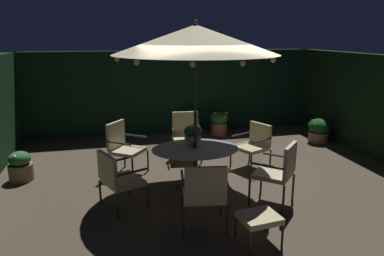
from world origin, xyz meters
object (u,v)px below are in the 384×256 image
(potted_plant_right_near, at_px, (20,166))
(potted_plant_left_near, at_px, (319,130))
(patio_chair_north, at_px, (123,145))
(patio_chair_southeast, at_px, (279,169))
(patio_chair_southwest, at_px, (186,132))
(patio_dining_table, at_px, (195,156))
(patio_chair_northeast, at_px, (117,177))
(patio_chair_south, at_px, (254,143))
(ottoman_footrest, at_px, (259,219))
(patio_chair_east, at_px, (204,191))
(potted_plant_front_corner, at_px, (219,123))
(patio_umbrella, at_px, (196,40))
(potted_plant_back_right, at_px, (191,122))
(centerpiece_planter, at_px, (193,133))

(potted_plant_right_near, xyz_separation_m, potted_plant_left_near, (6.80, 0.94, 0.04))
(patio_chair_north, xyz_separation_m, patio_chair_southeast, (2.33, -1.95, 0.02))
(potted_plant_left_near, bearing_deg, patio_chair_southwest, -173.28)
(patio_dining_table, bearing_deg, patio_chair_northeast, -156.42)
(patio_chair_southeast, bearing_deg, patio_chair_south, 80.53)
(ottoman_footrest, height_order, potted_plant_left_near, potted_plant_left_near)
(patio_chair_south, bearing_deg, patio_chair_north, 173.68)
(patio_chair_east, bearing_deg, potted_plant_front_corner, 70.22)
(patio_umbrella, height_order, potted_plant_left_near, patio_umbrella)
(patio_chair_southeast, bearing_deg, potted_plant_front_corner, 85.39)
(patio_chair_southeast, bearing_deg, patio_chair_northeast, 170.01)
(patio_chair_north, height_order, patio_chair_northeast, patio_chair_north)
(patio_dining_table, relative_size, potted_plant_right_near, 2.78)
(patio_chair_south, xyz_separation_m, potted_plant_back_right, (-0.65, 2.84, -0.20))
(patio_umbrella, distance_m, patio_chair_south, 2.54)
(patio_chair_southwest, xyz_separation_m, potted_plant_right_near, (-3.27, -0.53, -0.31))
(patio_chair_east, height_order, patio_chair_southwest, patio_chair_southwest)
(centerpiece_planter, xyz_separation_m, patio_chair_south, (1.39, 0.48, -0.41))
(ottoman_footrest, relative_size, potted_plant_right_near, 0.98)
(patio_chair_north, distance_m, patio_chair_southwest, 1.51)
(patio_chair_northeast, bearing_deg, ottoman_footrest, -38.26)
(patio_umbrella, relative_size, patio_chair_east, 2.91)
(patio_chair_north, height_order, potted_plant_front_corner, patio_chair_north)
(patio_umbrella, distance_m, potted_plant_left_near, 4.73)
(patio_chair_north, distance_m, patio_chair_southeast, 3.03)
(patio_dining_table, bearing_deg, ottoman_footrest, -79.50)
(patio_chair_south, bearing_deg, potted_plant_back_right, 102.97)
(centerpiece_planter, distance_m, potted_plant_left_near, 4.16)
(centerpiece_planter, distance_m, potted_plant_front_corner, 3.42)
(centerpiece_planter, xyz_separation_m, ottoman_footrest, (0.38, -2.13, -0.60))
(patio_dining_table, bearing_deg, potted_plant_front_corner, 65.58)
(patio_chair_southeast, bearing_deg, potted_plant_left_near, 48.98)
(potted_plant_front_corner, bearing_deg, patio_chair_southeast, -94.61)
(patio_chair_southeast, bearing_deg, patio_chair_north, 140.05)
(patio_chair_north, xyz_separation_m, patio_chair_east, (0.98, -2.41, -0.01))
(patio_chair_east, bearing_deg, patio_chair_northeast, 141.93)
(potted_plant_front_corner, bearing_deg, patio_chair_southwest, -127.61)
(patio_chair_northeast, height_order, patio_chair_south, patio_chair_northeast)
(patio_chair_southwest, bearing_deg, potted_plant_left_near, 6.72)
(patio_umbrella, xyz_separation_m, patio_chair_southwest, (0.16, 1.51, -1.98))
(patio_umbrella, bearing_deg, patio_dining_table, -52.27)
(centerpiece_planter, height_order, patio_chair_north, centerpiece_planter)
(potted_plant_front_corner, bearing_deg, patio_umbrella, -114.42)
(patio_chair_south, height_order, potted_plant_front_corner, patio_chair_south)
(patio_umbrella, distance_m, ottoman_footrest, 3.01)
(patio_chair_north, relative_size, patio_chair_east, 1.03)
(potted_plant_back_right, bearing_deg, patio_chair_northeast, -117.44)
(patio_chair_southwest, bearing_deg, patio_chair_east, -97.53)
(centerpiece_planter, distance_m, potted_plant_back_right, 3.45)
(patio_chair_south, distance_m, ottoman_footrest, 2.80)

